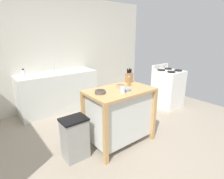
{
  "coord_description": "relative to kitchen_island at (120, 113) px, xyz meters",
  "views": [
    {
      "loc": [
        -1.56,
        -1.92,
        1.74
      ],
      "look_at": [
        0.13,
        0.25,
        0.87
      ],
      "focal_mm": 28.11,
      "sensor_mm": 36.0,
      "label": 1
    }
  ],
  "objects": [
    {
      "name": "bowl_ceramic_small",
      "position": [
        -0.35,
        0.03,
        0.43
      ],
      "size": [
        0.16,
        0.16,
        0.05
      ],
      "color": "#564C47",
      "rests_on": "kitchen_island"
    },
    {
      "name": "bowl_ceramic_wide",
      "position": [
        0.08,
        0.08,
        0.43
      ],
      "size": [
        0.14,
        0.14,
        0.05
      ],
      "color": "tan",
      "rests_on": "kitchen_island"
    },
    {
      "name": "drinking_cup",
      "position": [
        -0.09,
        -0.17,
        0.46
      ],
      "size": [
        0.07,
        0.07,
        0.09
      ],
      "color": "silver",
      "rests_on": "kitchen_island"
    },
    {
      "name": "pepper_grinder",
      "position": [
        0.24,
        0.05,
        0.49
      ],
      "size": [
        0.04,
        0.04,
        0.17
      ],
      "color": "#9E7042",
      "rests_on": "kitchen_island"
    },
    {
      "name": "bottle_dish_soap",
      "position": [
        -0.97,
        1.86,
        0.47
      ],
      "size": [
        0.07,
        0.07,
        0.18
      ],
      "color": "white",
      "rests_on": "sink_counter"
    },
    {
      "name": "stove",
      "position": [
        1.97,
        0.46,
        -0.05
      ],
      "size": [
        0.6,
        0.6,
        1.03
      ],
      "color": "white",
      "rests_on": "ground"
    },
    {
      "name": "sink_counter",
      "position": [
        -0.27,
        1.89,
        -0.06
      ],
      "size": [
        1.76,
        0.6,
        0.91
      ],
      "color": "silver",
      "rests_on": "ground"
    },
    {
      "name": "wall_back",
      "position": [
        -0.13,
        2.24,
        0.78
      ],
      "size": [
        5.3,
        0.1,
        2.6
      ],
      "primitive_type": "cube",
      "color": "beige",
      "rests_on": "ground"
    },
    {
      "name": "trash_bin",
      "position": [
        -0.76,
        0.09,
        -0.2
      ],
      "size": [
        0.36,
        0.28,
        0.63
      ],
      "color": "gray",
      "rests_on": "ground"
    },
    {
      "name": "bowl_stoneware_deep",
      "position": [
        0.04,
        -0.11,
        0.43
      ],
      "size": [
        0.13,
        0.13,
        0.04
      ],
      "color": "gray",
      "rests_on": "kitchen_island"
    },
    {
      "name": "ground_plane",
      "position": [
        -0.13,
        -0.05,
        -0.52
      ],
      "size": [
        6.3,
        6.3,
        0.0
      ],
      "primitive_type": "plane",
      "color": "gray",
      "rests_on": "ground"
    },
    {
      "name": "sink_faucet",
      "position": [
        -0.27,
        2.03,
        0.5
      ],
      "size": [
        0.02,
        0.02,
        0.22
      ],
      "color": "#B7BCC1",
      "rests_on": "sink_counter"
    },
    {
      "name": "knife_block",
      "position": [
        0.4,
        0.23,
        0.5
      ],
      "size": [
        0.11,
        0.09,
        0.25
      ],
      "color": "#9E7042",
      "rests_on": "kitchen_island"
    },
    {
      "name": "kitchen_island",
      "position": [
        0.0,
        0.0,
        0.0
      ],
      "size": [
        1.05,
        0.65,
        0.92
      ],
      "color": "tan",
      "rests_on": "ground"
    }
  ]
}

